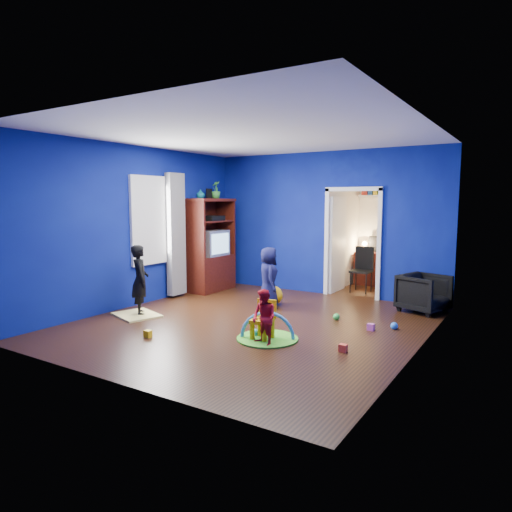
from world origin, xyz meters
The scene contains 34 objects.
floor centered at (0.00, 0.00, 0.00)m, with size 5.00×5.50×0.01m, color black.
ceiling centered at (0.00, 0.00, 2.90)m, with size 5.00×5.50×0.01m, color white.
wall_back centered at (0.00, 2.75, 1.45)m, with size 5.00×0.02×2.90m, color navy.
wall_front centered at (0.00, -2.75, 1.45)m, with size 5.00×0.02×2.90m, color navy.
wall_left centered at (-2.50, 0.00, 1.45)m, with size 0.02×5.50×2.90m, color navy.
wall_right centered at (2.50, 0.00, 1.45)m, with size 0.02×5.50×2.90m, color navy.
alcove centered at (0.60, 3.62, 1.25)m, with size 1.00×1.75×2.50m, color silver, non-canonical shape.
armchair centered at (2.10, 2.20, 0.33)m, with size 0.71×0.73×0.66m, color black.
child_black centered at (-1.90, -0.53, 0.59)m, with size 0.43×0.28×1.19m, color black.
child_navy centered at (-0.32, 1.04, 0.55)m, with size 0.54×0.35×1.10m, color #0E1535.
toddler_red centered at (0.72, -0.84, 0.38)m, with size 0.37×0.29×0.75m, color red.
vase centered at (-2.21, 1.50, 2.05)m, with size 0.18×0.18×0.18m, color #0C5E66.
potted_plant centered at (-2.21, 2.02, 2.15)m, with size 0.21×0.21×0.37m, color #338831.
tv_armoire centered at (-2.21, 1.80, 0.98)m, with size 0.58×1.14×1.96m, color #3C140A.
crt_tv centered at (-2.17, 1.80, 1.02)m, with size 0.46×0.70×0.54m, color silver.
yellow_blanket centered at (-1.90, -0.63, 0.01)m, with size 0.75×0.60×0.03m, color #F2E07A.
hopper_ball centered at (-0.37, 1.29, 0.18)m, with size 0.36×0.36×0.36m, color yellow.
kid_chair centered at (0.57, -0.64, 0.25)m, with size 0.28×0.28×0.50m, color yellow.
play_mat centered at (0.62, -0.59, 0.01)m, with size 0.85×0.85×0.02m, color green.
toy_arch centered at (0.62, -0.59, 0.02)m, with size 0.77×0.77×0.05m, color #3F8CD8.
window_left centered at (-2.48, 0.35, 1.55)m, with size 0.03×0.95×1.55m, color white.
curtain centered at (-2.37, 0.90, 1.25)m, with size 0.14×0.42×2.40m, color slate.
doorway centered at (0.60, 2.75, 1.05)m, with size 1.16×0.10×2.10m, color white.
study_desk centered at (0.60, 4.26, 0.38)m, with size 0.88×0.44×0.75m, color #3D140A.
desk_monitor centered at (0.60, 4.38, 0.95)m, with size 0.40×0.05×0.32m, color black.
desk_lamp centered at (0.32, 4.32, 0.93)m, with size 0.14×0.14×0.14m, color #FFD88C.
folding_chair centered at (0.60, 3.30, 0.46)m, with size 0.40×0.40×0.92m, color black.
book_shelf centered at (0.60, 4.37, 2.02)m, with size 0.88×0.24×0.04m, color white.
toy_0 centered at (1.71, -0.53, 0.05)m, with size 0.10×0.08×0.10m, color #F14128.
toy_1 centered at (1.97, 0.85, 0.06)m, with size 0.11×0.11×0.11m, color blue.
toy_2 centered at (-0.86, -1.40, 0.05)m, with size 0.10×0.08×0.10m, color yellow.
toy_3 centered at (1.03, 0.90, 0.06)m, with size 0.11×0.11×0.11m, color green.
toy_4 centered at (1.70, 0.61, 0.05)m, with size 0.10×0.08×0.10m, color #CB4CA6.
toy_5 centered at (0.40, -0.55, 0.06)m, with size 0.11×0.11×0.11m, color #25A4D6.
Camera 1 is at (3.75, -5.88, 1.91)m, focal length 32.00 mm.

